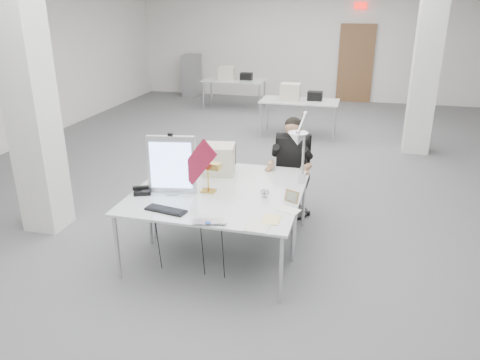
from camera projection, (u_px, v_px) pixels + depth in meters
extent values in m
cube|color=#59595C|center=(259.00, 186.00, 7.28)|extent=(10.00, 14.00, 0.02)
cube|color=white|center=(313.00, 42.00, 13.02)|extent=(10.00, 0.02, 3.20)
cube|color=white|center=(30.00, 102.00, 5.43)|extent=(0.45, 0.45, 3.20)
cube|color=white|center=(426.00, 66.00, 8.37)|extent=(0.45, 0.45, 3.20)
cube|color=brown|center=(356.00, 64.00, 12.88)|extent=(0.95, 0.08, 2.10)
cube|color=red|center=(361.00, 6.00, 12.30)|extent=(0.32, 0.06, 0.16)
cube|color=silver|center=(207.00, 207.00, 4.75)|extent=(1.80, 0.90, 0.02)
cube|color=silver|center=(231.00, 176.00, 5.56)|extent=(1.80, 0.90, 0.02)
cube|color=silver|center=(300.00, 101.00, 9.67)|extent=(1.60, 0.80, 0.02)
cube|color=silver|center=(234.00, 80.00, 12.12)|extent=(1.60, 0.80, 0.02)
cube|color=gray|center=(192.00, 75.00, 13.88)|extent=(0.45, 0.55, 1.20)
cube|color=silver|center=(172.00, 165.00, 4.96)|extent=(0.51, 0.14, 0.63)
cube|color=maroon|center=(198.00, 162.00, 4.83)|extent=(0.48, 0.18, 0.54)
cube|color=black|center=(166.00, 210.00, 4.62)|extent=(0.44, 0.21, 0.02)
imported|color=#BDBCC2|center=(208.00, 224.00, 4.33)|extent=(0.32, 0.25, 0.02)
ellipsoid|color=#A9A9AD|center=(222.00, 223.00, 4.34)|extent=(0.10, 0.07, 0.04)
cube|color=black|center=(143.00, 191.00, 5.04)|extent=(0.23, 0.22, 0.04)
cube|color=#A87C48|center=(155.00, 185.00, 5.13)|extent=(0.14, 0.07, 0.11)
cube|color=#A47546|center=(292.00, 196.00, 4.81)|extent=(0.16, 0.10, 0.12)
cylinder|color=silver|center=(265.00, 193.00, 4.94)|extent=(0.10, 0.06, 0.09)
cube|color=silver|center=(259.00, 225.00, 4.33)|extent=(0.23, 0.32, 0.01)
cube|color=#FFE998|center=(271.00, 220.00, 4.44)|extent=(0.16, 0.22, 0.01)
cube|color=white|center=(289.00, 210.00, 4.63)|extent=(0.24, 0.20, 0.01)
cube|color=beige|center=(219.00, 159.00, 5.58)|extent=(0.42, 0.41, 0.35)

